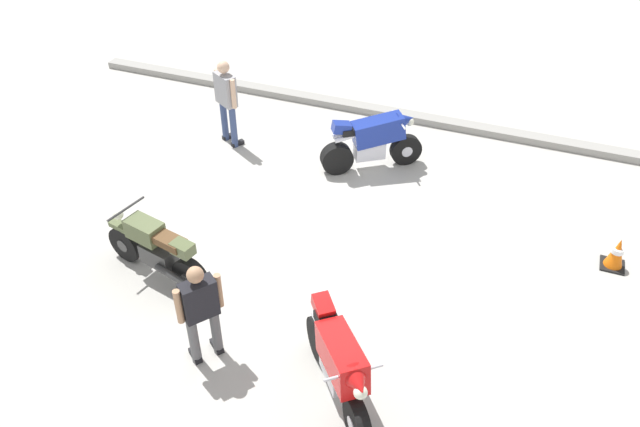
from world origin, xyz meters
TOP-DOWN VIEW (x-y plane):
  - ground_plane at (0.00, 0.00)m, footprint 40.00×40.00m
  - curb_edge at (0.00, 4.60)m, footprint 14.00×0.30m
  - motorcycle_olive_vintage at (-1.74, -1.47)m, footprint 1.94×0.83m
  - motorcycle_red_sportbike at (1.52, -2.55)m, footprint 1.38×1.64m
  - motorcycle_blue_sportbike at (0.37, 2.53)m, footprint 1.72×1.26m
  - person_in_black_shirt at (-0.29, -2.60)m, footprint 0.50×0.55m
  - person_in_gray_shirt at (-2.56, 2.38)m, footprint 0.62×0.50m
  - traffic_cone at (4.69, 1.22)m, footprint 0.36×0.36m

SIDE VIEW (x-z plane):
  - ground_plane at x=0.00m, z-range 0.00..0.00m
  - curb_edge at x=0.00m, z-range 0.00..0.15m
  - traffic_cone at x=4.69m, z-range 0.00..0.53m
  - motorcycle_olive_vintage at x=-1.74m, z-range -0.05..1.02m
  - motorcycle_red_sportbike at x=1.52m, z-range 0.02..1.17m
  - motorcycle_blue_sportbike at x=0.37m, z-range 0.02..1.17m
  - person_in_black_shirt at x=-0.29m, z-range 0.09..1.66m
  - person_in_gray_shirt at x=-2.56m, z-range 0.13..1.88m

